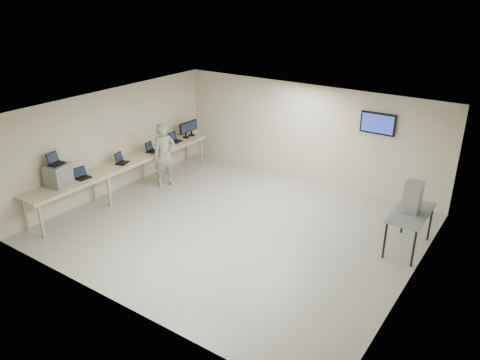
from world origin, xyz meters
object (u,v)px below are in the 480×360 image
Objects in this scene: equipment_box at (58,175)px; side_table at (411,215)px; soldier at (165,155)px; workbench at (126,164)px.

side_table is (7.25, 3.36, -0.35)m from equipment_box.
soldier reaches higher than side_table.
equipment_box is (-0.06, -2.02, 0.34)m from workbench.
workbench is 11.16× the size of equipment_box.
soldier is (0.61, 2.94, -0.27)m from equipment_box.
soldier reaches higher than equipment_box.
soldier is 1.22× the size of side_table.
side_table is at bearing 16.30° from equipment_box.
workbench is 7.31m from side_table.
equipment_box reaches higher than workbench.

